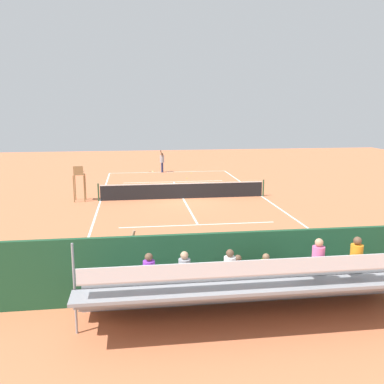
{
  "coord_description": "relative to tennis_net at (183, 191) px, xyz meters",
  "views": [
    {
      "loc": [
        3.0,
        25.56,
        5.55
      ],
      "look_at": [
        0.0,
        4.0,
        1.2
      ],
      "focal_mm": 39.98,
      "sensor_mm": 36.0,
      "label": 1
    }
  ],
  "objects": [
    {
      "name": "courtside_bench",
      "position": [
        -3.23,
        13.27,
        0.06
      ],
      "size": [
        1.8,
        0.4,
        0.93
      ],
      "color": "#234C2D",
      "rests_on": "ground"
    },
    {
      "name": "ground_plane",
      "position": [
        0.0,
        0.0,
        -0.5
      ],
      "size": [
        60.0,
        60.0,
        0.0
      ],
      "primitive_type": "plane",
      "color": "#CC7047"
    },
    {
      "name": "tennis_ball_far",
      "position": [
        -1.88,
        -9.94,
        -0.47
      ],
      "size": [
        0.07,
        0.07,
        0.07
      ],
      "primitive_type": "sphere",
      "color": "#CCDB33",
      "rests_on": "ground"
    },
    {
      "name": "line_judge",
      "position": [
        3.11,
        13.34,
        0.51
      ],
      "size": [
        0.38,
        0.54,
        1.93
      ],
      "color": "#232328",
      "rests_on": "ground"
    },
    {
      "name": "backdrop_wall",
      "position": [
        0.0,
        14.0,
        0.5
      ],
      "size": [
        18.0,
        0.16,
        2.0
      ],
      "primitive_type": "cube",
      "color": "#1E4C2D",
      "rests_on": "ground"
    },
    {
      "name": "bleacher_stand",
      "position": [
        0.02,
        15.36,
        0.44
      ],
      "size": [
        9.06,
        2.4,
        2.48
      ],
      "color": "gray",
      "rests_on": "ground"
    },
    {
      "name": "tennis_ball_near",
      "position": [
        -1.18,
        -7.42,
        -0.47
      ],
      "size": [
        0.07,
        0.07,
        0.07
      ],
      "primitive_type": "sphere",
      "color": "#CCDB33",
      "rests_on": "ground"
    },
    {
      "name": "tennis_net",
      "position": [
        0.0,
        0.0,
        0.0
      ],
      "size": [
        10.3,
        0.1,
        1.07
      ],
      "color": "black",
      "rests_on": "ground"
    },
    {
      "name": "tennis_player",
      "position": [
        0.51,
        -10.98,
        0.51
      ],
      "size": [
        0.45,
        0.56,
        1.93
      ],
      "color": "navy",
      "rests_on": "ground"
    },
    {
      "name": "umpire_chair",
      "position": [
        6.2,
        -0.1,
        0.81
      ],
      "size": [
        0.67,
        0.67,
        2.14
      ],
      "color": "olive",
      "rests_on": "ground"
    },
    {
      "name": "equipment_bag",
      "position": [
        -1.27,
        13.4,
        -0.32
      ],
      "size": [
        0.9,
        0.36,
        0.36
      ],
      "primitive_type": "cube",
      "color": "#334C8C",
      "rests_on": "ground"
    },
    {
      "name": "court_line_markings",
      "position": [
        0.0,
        -0.04,
        -0.5
      ],
      "size": [
        10.1,
        22.2,
        0.01
      ],
      "color": "white",
      "rests_on": "ground"
    },
    {
      "name": "tennis_racket",
      "position": [
        1.35,
        -11.49,
        -0.49
      ],
      "size": [
        0.49,
        0.54,
        0.03
      ],
      "color": "black",
      "rests_on": "ground"
    }
  ]
}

